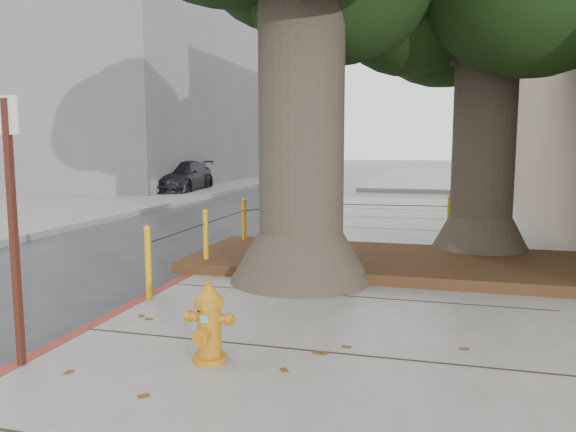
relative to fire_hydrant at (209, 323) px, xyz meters
name	(u,v)px	position (x,y,z in m)	size (l,w,h in m)	color
ground	(265,361)	(0.36, 0.50, -0.51)	(140.00, 140.00, 0.00)	#28282B
sidewalk_far	(517,179)	(6.36, 30.50, -0.44)	(16.00, 20.00, 0.15)	slate
curb_red	(187,281)	(-1.64, 3.00, -0.44)	(0.14, 26.00, 0.16)	maroon
planter_bed	(392,262)	(1.26, 4.40, -0.28)	(6.40, 2.60, 0.16)	black
building_far_grey	(118,70)	(-14.64, 22.50, 5.49)	(12.00, 16.00, 12.00)	slate
building_far_white	(234,85)	(-16.64, 45.50, 6.99)	(12.00, 18.00, 15.00)	silver
bollard_ring	(292,227)	(-0.50, 4.87, 0.15)	(3.79, 5.39, 0.95)	orange
fire_hydrant	(209,323)	(0.00, 0.00, 0.00)	(0.39, 0.34, 0.75)	#BD7313
signpost	(13,216)	(-1.59, -0.49, 0.97)	(0.23, 0.06, 2.35)	#471911
car_silver	(511,184)	(4.66, 18.61, 0.06)	(1.36, 3.39, 1.16)	#B6B5BB
car_dark	(180,177)	(-8.80, 17.55, 0.17)	(1.93, 4.74, 1.37)	black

